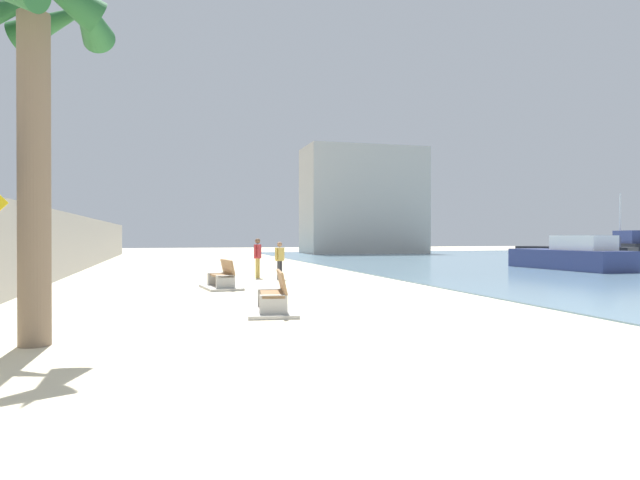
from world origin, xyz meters
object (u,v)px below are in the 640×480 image
object	(u,v)px
boat_far_left	(624,246)
boat_nearest	(577,252)
person_standing	(280,258)
person_walking	(258,255)
boat_distant	(570,256)
bench_near	(273,303)
bench_far	(222,282)
palm_tree	(32,55)

from	to	relation	value
boat_far_left	boat_nearest	bearing A→B (deg)	-142.80
person_standing	boat_far_left	bearing A→B (deg)	28.69
person_walking	boat_distant	distance (m)	16.63
person_walking	boat_distant	world-z (taller)	boat_distant
bench_near	bench_far	size ratio (longest dim) A/B	1.00
person_standing	boat_nearest	world-z (taller)	boat_nearest
person_standing	boat_far_left	world-z (taller)	boat_far_left
boat_far_left	bench_near	bearing A→B (deg)	-142.23
palm_tree	person_walking	bearing A→B (deg)	66.78
bench_far	person_standing	size ratio (longest dim) A/B	1.44
bench_far	boat_far_left	world-z (taller)	boat_far_left
palm_tree	person_walking	size ratio (longest dim) A/B	3.80
person_standing	boat_distant	world-z (taller)	boat_distant
boat_far_left	person_standing	bearing A→B (deg)	-151.31
palm_tree	boat_far_left	size ratio (longest dim) A/B	0.86
bench_near	boat_distant	bearing A→B (deg)	33.88
person_walking	boat_nearest	xyz separation A→B (m)	(22.57, 8.02, -0.28)
bench_near	bench_far	bearing A→B (deg)	95.06
bench_near	person_standing	size ratio (longest dim) A/B	1.44
boat_far_left	boat_distant	size ratio (longest dim) A/B	1.06
bench_far	person_walking	distance (m)	4.77
bench_near	boat_far_left	distance (m)	47.57
palm_tree	bench_near	distance (m)	6.87
bench_far	boat_distant	size ratio (longest dim) A/B	0.32
palm_tree	bench_near	size ratio (longest dim) A/B	2.87
bench_far	person_walking	world-z (taller)	person_walking
palm_tree	person_standing	xyz separation A→B (m)	(6.52, 12.45, -3.81)
person_walking	boat_nearest	world-z (taller)	boat_nearest
bench_far	bench_near	bearing A→B (deg)	-84.94
bench_near	bench_far	world-z (taller)	same
palm_tree	boat_distant	bearing A→B (deg)	33.48
bench_far	boat_far_left	distance (m)	44.43
boat_far_left	boat_distant	xyz separation A→B (m)	(-19.69, -17.10, -0.15)
bench_far	person_standing	distance (m)	4.27
person_standing	boat_nearest	size ratio (longest dim) A/B	0.21
palm_tree	boat_nearest	xyz separation A→B (m)	(28.35, 21.50, -3.99)
person_standing	boat_distant	bearing A→B (deg)	8.41
bench_far	person_walking	xyz separation A→B (m)	(1.90, 4.32, 0.74)
palm_tree	boat_distant	world-z (taller)	palm_tree
person_walking	person_standing	bearing A→B (deg)	-54.26
person_walking	person_standing	size ratio (longest dim) A/B	1.09
bench_near	boat_nearest	distance (m)	30.38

